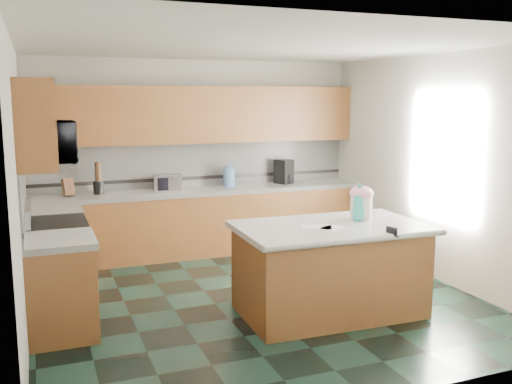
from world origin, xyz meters
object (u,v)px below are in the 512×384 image
soap_bottle_island (359,203)px  knife_block (68,187)px  island_base (330,272)px  treat_jar (361,208)px  toaster_oven (168,183)px  coffee_maker (284,171)px  island_top (331,228)px

soap_bottle_island → knife_block: soap_bottle_island is taller
island_base → soap_bottle_island: 0.77m
treat_jar → knife_block: bearing=116.1°
toaster_oven → coffee_maker: (1.75, 0.03, 0.07)m
island_top → coffee_maker: coffee_maker is taller
treat_jar → toaster_oven: treat_jar is taller
island_base → soap_bottle_island: (0.37, 0.07, 0.68)m
island_top → soap_bottle_island: bearing=11.9°
knife_block → toaster_oven: knife_block is taller
toaster_oven → soap_bottle_island: bearing=-53.6°
treat_jar → soap_bottle_island: (-0.05, -0.04, 0.07)m
treat_jar → toaster_oven: size_ratio=0.65×
island_top → toaster_oven: (-1.04, 2.71, 0.14)m
island_top → treat_jar: (0.41, 0.11, 0.15)m
island_base → island_top: island_top is taller
treat_jar → toaster_oven: (-1.46, 2.59, -0.01)m
island_top → knife_block: knife_block is taller
island_base → coffee_maker: size_ratio=4.97×
knife_block → coffee_maker: bearing=-15.5°
soap_bottle_island → coffee_maker: size_ratio=1.06×
island_base → coffee_maker: coffee_maker is taller
knife_block → toaster_oven: 1.30m
knife_block → island_top: bearing=-65.2°
island_base → coffee_maker: (0.71, 2.74, 0.67)m
treat_jar → soap_bottle_island: soap_bottle_island is taller
soap_bottle_island → knife_block: (-2.70, 2.64, -0.07)m
toaster_oven → knife_block: bearing=-171.7°
island_base → knife_block: (-2.34, 2.71, 0.61)m
soap_bottle_island → island_top: bearing=-165.7°
island_top → knife_block: 3.58m
treat_jar → coffee_maker: bearing=63.0°
treat_jar → island_top: bearing=174.6°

